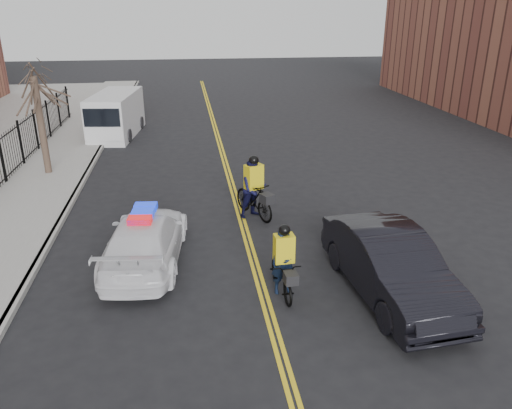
{
  "coord_description": "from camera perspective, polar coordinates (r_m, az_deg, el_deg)",
  "views": [
    {
      "loc": [
        -1.7,
        -11.27,
        6.73
      ],
      "look_at": [
        0.22,
        2.2,
        1.3
      ],
      "focal_mm": 35.0,
      "sensor_mm": 36.0,
      "label": 1
    }
  ],
  "objects": [
    {
      "name": "cyclist_far",
      "position": [
        16.82,
        -0.23,
        1.31
      ],
      "size": [
        1.48,
        2.2,
        2.17
      ],
      "rotation": [
        0.0,
        0.0,
        0.45
      ],
      "color": "black",
      "rests_on": "ground"
    },
    {
      "name": "center_line_right",
      "position": [
        20.49,
        -2.66,
        2.56
      ],
      "size": [
        0.1,
        60.0,
        0.01
      ],
      "primitive_type": "cube",
      "color": "gold",
      "rests_on": "ground"
    },
    {
      "name": "police_cruiser",
      "position": [
        14.19,
        -12.55,
        -3.9
      ],
      "size": [
        2.47,
        5.06,
        1.58
      ],
      "rotation": [
        0.0,
        0.0,
        3.04
      ],
      "color": "white",
      "rests_on": "ground"
    },
    {
      "name": "center_line_left",
      "position": [
        20.48,
        -3.11,
        2.54
      ],
      "size": [
        0.1,
        60.0,
        0.01
      ],
      "primitive_type": "cube",
      "color": "gold",
      "rests_on": "ground"
    },
    {
      "name": "sidewalk",
      "position": [
        21.2,
        -23.52,
        1.58
      ],
      "size": [
        3.0,
        60.0,
        0.15
      ],
      "primitive_type": "cube",
      "color": "gray",
      "rests_on": "ground"
    },
    {
      "name": "ground",
      "position": [
        13.24,
        0.43,
        -8.81
      ],
      "size": [
        120.0,
        120.0,
        0.0
      ],
      "primitive_type": "plane",
      "color": "black",
      "rests_on": "ground"
    },
    {
      "name": "dark_sedan",
      "position": [
        12.74,
        15.12,
        -6.69
      ],
      "size": [
        2.19,
        5.16,
        1.66
      ],
      "primitive_type": "imported",
      "rotation": [
        0.0,
        0.0,
        0.09
      ],
      "color": "black",
      "rests_on": "ground"
    },
    {
      "name": "street_tree",
      "position": [
        22.31,
        -23.86,
        11.71
      ],
      "size": [
        3.2,
        3.2,
        4.8
      ],
      "color": "#3B2C23",
      "rests_on": "sidewalk"
    },
    {
      "name": "cargo_van",
      "position": [
        28.87,
        -15.78,
        9.75
      ],
      "size": [
        2.67,
        5.71,
        2.31
      ],
      "rotation": [
        0.0,
        0.0,
        -0.13
      ],
      "color": "silver",
      "rests_on": "ground"
    },
    {
      "name": "curb",
      "position": [
        20.84,
        -19.55,
        1.82
      ],
      "size": [
        0.2,
        60.0,
        0.15
      ],
      "primitive_type": "cube",
      "color": "gray",
      "rests_on": "ground"
    },
    {
      "name": "cyclist_near",
      "position": [
        12.5,
        3.17,
        -7.42
      ],
      "size": [
        0.78,
        1.93,
        1.85
      ],
      "rotation": [
        0.0,
        0.0,
        0.07
      ],
      "color": "black",
      "rests_on": "ground"
    }
  ]
}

